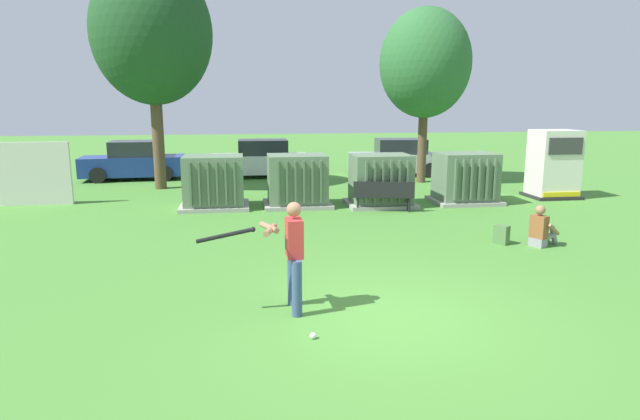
# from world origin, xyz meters

# --- Properties ---
(ground_plane) EXTENTS (96.00, 96.00, 0.00)m
(ground_plane) POSITION_xyz_m (0.00, 0.00, 0.00)
(ground_plane) COLOR #478433
(transformer_west) EXTENTS (2.10, 1.70, 1.62)m
(transformer_west) POSITION_xyz_m (-3.03, 9.20, 0.79)
(transformer_west) COLOR #9E9B93
(transformer_west) RESTS_ON ground
(transformer_mid_west) EXTENTS (2.10, 1.70, 1.62)m
(transformer_mid_west) POSITION_xyz_m (-0.47, 9.14, 0.79)
(transformer_mid_west) COLOR #9E9B93
(transformer_mid_west) RESTS_ON ground
(transformer_mid_east) EXTENTS (2.10, 1.70, 1.62)m
(transformer_mid_east) POSITION_xyz_m (2.14, 8.83, 0.79)
(transformer_mid_east) COLOR #9E9B93
(transformer_mid_east) RESTS_ON ground
(transformer_east) EXTENTS (2.10, 1.70, 1.62)m
(transformer_east) POSITION_xyz_m (4.99, 8.94, 0.79)
(transformer_east) COLOR #9E9B93
(transformer_east) RESTS_ON ground
(generator_enclosure) EXTENTS (1.60, 1.40, 2.30)m
(generator_enclosure) POSITION_xyz_m (8.36, 9.49, 1.14)
(generator_enclosure) COLOR #262626
(generator_enclosure) RESTS_ON ground
(park_bench) EXTENTS (1.84, 0.77, 0.92)m
(park_bench) POSITION_xyz_m (2.00, 7.92, 0.54)
(park_bench) COLOR black
(park_bench) RESTS_ON ground
(batter) EXTENTS (1.61, 0.72, 1.74)m
(batter) POSITION_xyz_m (-1.44, 0.53, 0.98)
(batter) COLOR #384C75
(batter) RESTS_ON ground
(sports_ball) EXTENTS (0.09, 0.09, 0.09)m
(sports_ball) POSITION_xyz_m (-1.23, -0.56, 0.04)
(sports_ball) COLOR white
(sports_ball) RESTS_ON ground
(seated_spectator) EXTENTS (0.79, 0.67, 0.96)m
(seated_spectator) POSITION_xyz_m (4.55, 3.59, 0.38)
(seated_spectator) COLOR gray
(seated_spectator) RESTS_ON ground
(backpack) EXTENTS (0.37, 0.38, 0.44)m
(backpack) POSITION_xyz_m (3.75, 3.88, 0.21)
(backpack) COLOR #4C723F
(backpack) RESTS_ON ground
(tree_left) EXTENTS (4.30, 4.30, 8.21)m
(tree_left) POSITION_xyz_m (-5.24, 13.37, 5.63)
(tree_left) COLOR brown
(tree_left) RESTS_ON ground
(tree_center_left) EXTENTS (3.59, 3.59, 6.85)m
(tree_center_left) POSITION_xyz_m (5.07, 13.55, 4.70)
(tree_center_left) COLOR brown
(tree_center_left) RESTS_ON ground
(parked_car_leftmost) EXTENTS (4.31, 2.14, 1.62)m
(parked_car_leftmost) POSITION_xyz_m (-6.67, 16.06, 0.75)
(parked_car_leftmost) COLOR navy
(parked_car_leftmost) RESTS_ON ground
(parked_car_left_of_center) EXTENTS (4.21, 1.94, 1.62)m
(parked_car_left_of_center) POSITION_xyz_m (-1.37, 16.08, 0.75)
(parked_car_left_of_center) COLOR silver
(parked_car_left_of_center) RESTS_ON ground
(parked_car_right_of_center) EXTENTS (4.32, 2.18, 1.62)m
(parked_car_right_of_center) POSITION_xyz_m (4.71, 15.76, 0.75)
(parked_car_right_of_center) COLOR #B2B2B7
(parked_car_right_of_center) RESTS_ON ground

